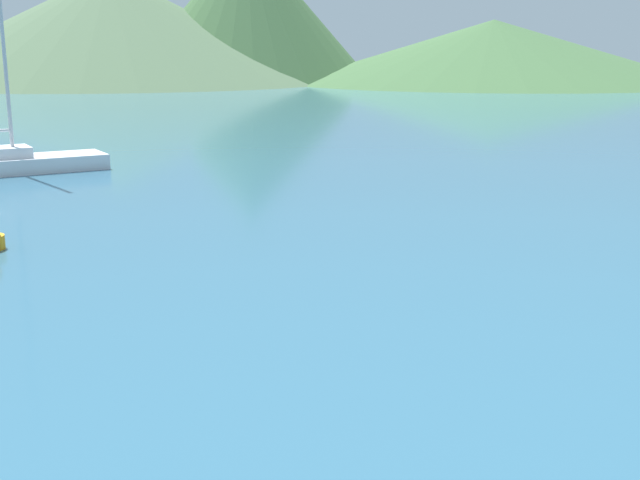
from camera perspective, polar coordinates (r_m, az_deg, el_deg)
hill_west at (r=105.63m, az=-14.59°, el=14.41°), size 55.02×55.02×13.30m
hill_central at (r=105.03m, az=-5.18°, el=16.05°), size 31.68×31.68×17.97m
hill_east at (r=103.28m, az=12.19°, el=12.98°), size 50.95×50.95×7.58m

